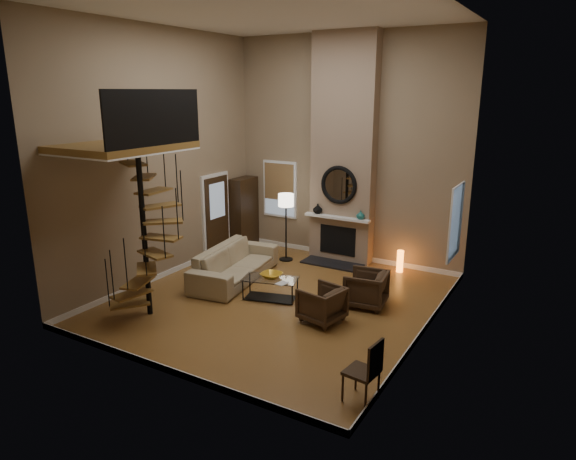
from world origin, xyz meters
The scene contains 33 objects.
ground centered at (0.00, 0.00, -0.01)m, with size 6.00×6.50×0.01m, color #A16F33.
back_wall centered at (0.00, 3.25, 2.75)m, with size 6.00×0.02×5.50m, color #8B765A.
front_wall centered at (0.00, -3.25, 2.75)m, with size 6.00×0.02×5.50m, color #8B765A.
left_wall centered at (-3.00, 0.00, 2.75)m, with size 0.02×6.50×5.50m, color #8B765A.
right_wall centered at (3.00, 0.00, 2.75)m, with size 0.02×6.50×5.50m, color #8B765A.
ceiling centered at (0.00, 0.00, 5.50)m, with size 6.00×6.50×0.01m, color silver.
baseboard_back centered at (0.00, 3.24, 0.06)m, with size 6.00×0.02×0.12m, color white.
baseboard_front centered at (0.00, -3.24, 0.06)m, with size 6.00×0.02×0.12m, color white.
baseboard_left centered at (-2.99, 0.00, 0.06)m, with size 0.02×6.50×0.12m, color white.
baseboard_right centered at (2.99, 0.00, 0.06)m, with size 0.02×6.50×0.12m, color white.
chimney_breast centered at (0.00, 3.06, 2.75)m, with size 1.60×0.38×5.50m, color #8A715A.
hearth centered at (0.00, 2.57, 0.02)m, with size 1.50×0.60×0.04m, color black.
firebox centered at (0.00, 2.86, 0.55)m, with size 0.95×0.02×0.72m, color black.
mantel centered at (0.00, 2.78, 1.15)m, with size 1.70×0.18×0.06m, color white.
mirror_frame centered at (0.00, 2.84, 1.95)m, with size 0.94×0.94×0.10m, color black.
mirror_disc centered at (0.00, 2.85, 1.95)m, with size 0.80×0.80×0.01m, color white.
vase_left centered at (-0.55, 2.82, 1.30)m, with size 0.24×0.24×0.25m, color black.
vase_right centered at (0.60, 2.82, 1.28)m, with size 0.20×0.20×0.21m, color #1B615B.
window_back centered at (-1.90, 3.22, 1.62)m, with size 1.02×0.06×1.52m.
window_right centered at (2.97, 2.00, 1.63)m, with size 0.06×1.02×1.52m.
entry_door centered at (-2.95, 1.80, 1.05)m, with size 0.10×1.05×2.16m.
loft centered at (-2.04, -1.80, 3.24)m, with size 1.70×2.20×1.09m.
spiral_stair centered at (-1.78, -1.79, 1.78)m, with size 1.47×1.47×4.06m.
hutch centered at (-2.79, 2.80, 0.95)m, with size 0.40×0.84×1.89m, color #301E10.
sofa centered at (-1.46, 0.51, 0.40)m, with size 2.60×1.01×0.76m, color tan.
armchair_near centered at (1.72, 0.67, 0.35)m, with size 0.77×0.79×0.72m, color #3E2B1C.
armchair_far centered at (1.28, -0.46, 0.35)m, with size 0.71×0.73×0.67m, color #3E2B1C.
coffee_table centered at (-0.17, -0.02, 0.28)m, with size 1.22×0.83×0.43m.
bowl centered at (-0.17, 0.03, 0.50)m, with size 0.43×0.43×0.11m, color gold.
book centered at (0.18, -0.17, 0.46)m, with size 0.19×0.25×0.02m, color gray.
floor_lamp centered at (-1.17, 2.31, 1.41)m, with size 0.39×0.39×1.70m.
accent_lamp centered at (1.61, 2.91, 0.25)m, with size 0.15×0.15×0.55m, color orange.
side_chair centered at (2.89, -2.43, 0.53)m, with size 0.48×0.46×0.93m.
Camera 1 is at (5.05, -8.27, 4.15)m, focal length 31.73 mm.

